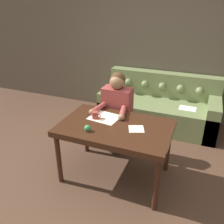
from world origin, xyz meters
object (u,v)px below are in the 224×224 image
(dining_table, at_px, (115,131))
(couch, at_px, (159,107))
(person, at_px, (117,114))
(pin_cushion, at_px, (87,128))
(scissors, at_px, (102,118))
(mug, at_px, (95,115))

(dining_table, bearing_deg, couch, 82.58)
(person, relative_size, pin_cushion, 16.62)
(person, height_order, scissors, person)
(dining_table, relative_size, mug, 11.39)
(mug, bearing_deg, couch, 72.08)
(couch, distance_m, mug, 1.69)
(mug, bearing_deg, scissors, 22.27)
(couch, xyz_separation_m, scissors, (-0.42, -1.51, 0.42))
(dining_table, xyz_separation_m, person, (-0.18, 0.54, -0.05))
(scissors, relative_size, pin_cushion, 2.88)
(dining_table, distance_m, person, 0.57)
(dining_table, height_order, pin_cushion, pin_cushion)
(scissors, distance_m, mug, 0.09)
(couch, relative_size, person, 1.65)
(dining_table, height_order, mug, mug)
(pin_cushion, bearing_deg, couch, 76.29)
(person, relative_size, mug, 10.52)
(couch, height_order, scissors, couch)
(couch, bearing_deg, person, -110.03)
(person, xyz_separation_m, pin_cushion, (-0.06, -0.77, 0.16))
(dining_table, relative_size, scissors, 6.24)
(scissors, bearing_deg, dining_table, -25.41)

